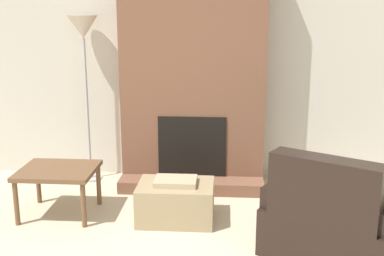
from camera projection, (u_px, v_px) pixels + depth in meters
wall_back at (195, 61)px, 5.23m from camera, size 7.16×0.06×2.60m
fireplace at (193, 67)px, 5.01m from camera, size 1.50×0.66×2.60m
ottoman at (176, 201)px, 4.29m from camera, size 0.67×0.49×0.39m
armchair at (334, 222)px, 3.68m from camera, size 1.27×1.24×0.84m
side_table at (58, 174)px, 4.36m from camera, size 0.68×0.59×0.44m
floor_lamp_left at (83, 38)px, 5.01m from camera, size 0.32×0.32×1.79m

